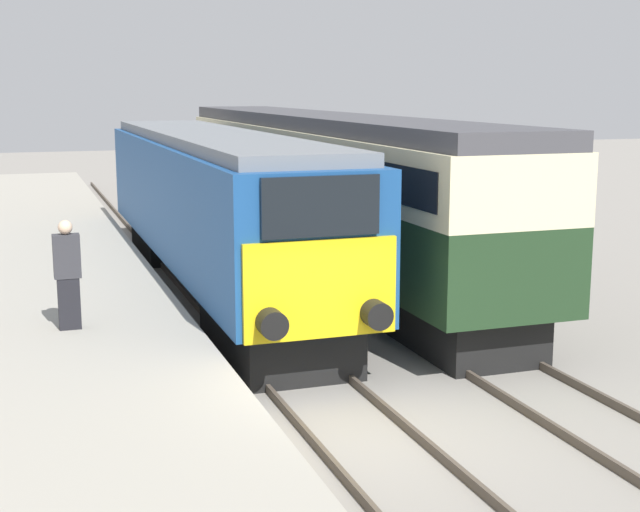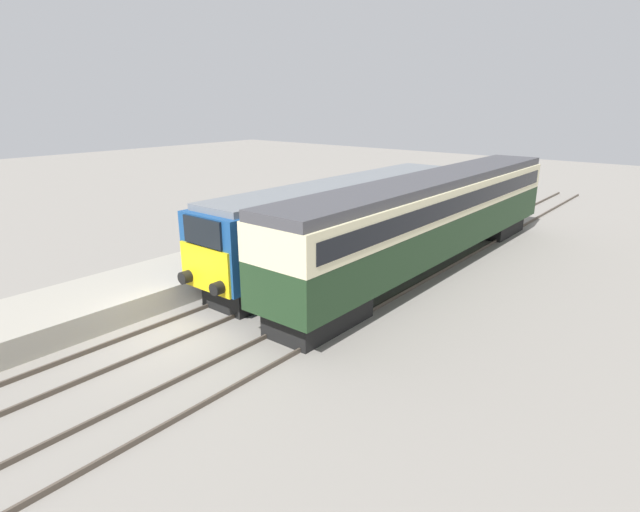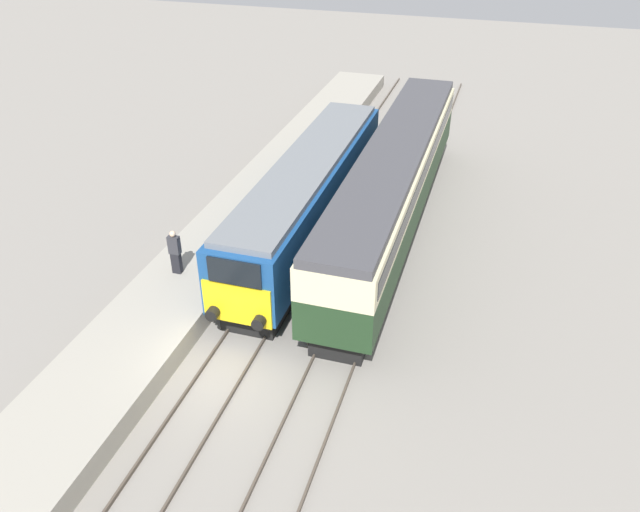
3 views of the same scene
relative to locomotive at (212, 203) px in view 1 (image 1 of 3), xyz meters
The scene contains 7 objects.
ground_plane 9.64m from the locomotive, 90.00° to the right, with size 120.00×120.00×0.00m, color gray.
platform_left 3.98m from the locomotive, 157.11° to the right, with size 3.50×50.00×0.84m.
rails_near_track 4.87m from the locomotive, 90.00° to the right, with size 1.51×60.00×0.14m.
rails_far_track 5.94m from the locomotive, 52.26° to the right, with size 1.50×60.00×0.14m.
locomotive is the anchor object (origin of this frame).
passenger_carriage 3.95m from the locomotive, 30.25° to the left, with size 2.75×20.16×4.15m.
person_on_platform 6.52m from the locomotive, 123.98° to the right, with size 0.44×0.26×1.85m.
Camera 1 is at (-4.38, -11.13, 4.85)m, focal length 50.00 mm.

